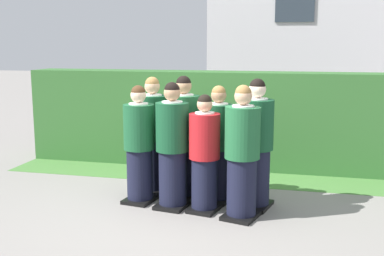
% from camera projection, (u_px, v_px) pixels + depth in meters
% --- Properties ---
extents(ground_plane, '(60.00, 60.00, 0.00)m').
position_uv_depth(ground_plane, '(188.00, 208.00, 6.26)').
color(ground_plane, gray).
extents(student_front_row_0, '(0.44, 0.52, 1.62)m').
position_uv_depth(student_front_row_0, '(139.00, 147.00, 6.42)').
color(student_front_row_0, black).
rests_on(student_front_row_0, ground).
extents(student_front_row_1, '(0.46, 0.56, 1.68)m').
position_uv_depth(student_front_row_1, '(172.00, 149.00, 6.20)').
color(student_front_row_1, black).
rests_on(student_front_row_1, ground).
extents(student_in_red_blazer, '(0.44, 0.50, 1.54)m').
position_uv_depth(student_in_red_blazer, '(204.00, 157.00, 6.06)').
color(student_in_red_blazer, black).
rests_on(student_in_red_blazer, ground).
extents(student_front_row_3, '(0.50, 0.57, 1.68)m').
position_uv_depth(student_front_row_3, '(242.00, 156.00, 5.80)').
color(student_front_row_3, black).
rests_on(student_front_row_3, ground).
extents(student_rear_row_0, '(0.45, 0.56, 1.70)m').
position_uv_depth(student_rear_row_0, '(153.00, 138.00, 6.87)').
color(student_rear_row_0, black).
rests_on(student_rear_row_0, ground).
extents(student_rear_row_1, '(0.50, 0.57, 1.73)m').
position_uv_depth(student_rear_row_1, '(184.00, 140.00, 6.64)').
color(student_rear_row_1, black).
rests_on(student_rear_row_1, ground).
extents(student_rear_row_2, '(0.47, 0.55, 1.61)m').
position_uv_depth(student_rear_row_2, '(218.00, 147.00, 6.46)').
color(student_rear_row_2, black).
rests_on(student_rear_row_2, ground).
extents(student_rear_row_3, '(0.50, 0.57, 1.73)m').
position_uv_depth(student_rear_row_3, '(256.00, 147.00, 6.19)').
color(student_rear_row_3, black).
rests_on(student_rear_row_3, ground).
extents(hedge, '(7.00, 0.70, 1.69)m').
position_uv_depth(hedge, '(220.00, 119.00, 8.39)').
color(hedge, '#33662D').
rests_on(hedge, ground).
extents(lawn_strip, '(7.00, 0.90, 0.01)m').
position_uv_depth(lawn_strip, '(211.00, 176.00, 7.77)').
color(lawn_strip, '#477A38').
rests_on(lawn_strip, ground).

